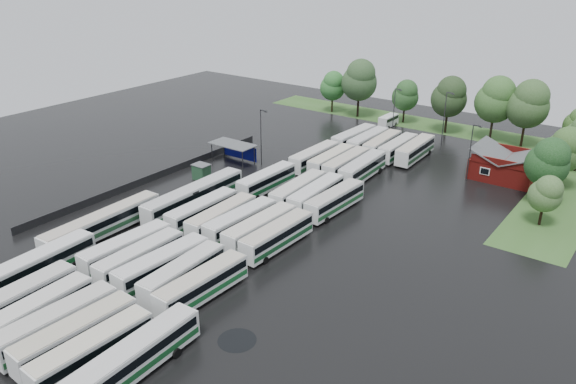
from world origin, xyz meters
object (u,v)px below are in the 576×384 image
Objects in this scene: brick_building at (505,168)px; artic_bus_east at (115,371)px; minibus at (388,120)px; artic_bus_west_a at (21,273)px.

artic_bus_east is at bearing -99.62° from brick_building.
artic_bus_east is at bearing -77.46° from minibus.
artic_bus_east is 3.27× the size of minibus.
artic_bus_east is at bearing -13.29° from artic_bus_west_a.
minibus is (3.91, 81.36, -0.52)m from artic_bus_west_a.
artic_bus_west_a is 21.78m from artic_bus_east.
artic_bus_west_a is 3.26× the size of minibus.
brick_building is at bearing 60.33° from artic_bus_west_a.
brick_building reaches higher than artic_bus_west_a.
minibus is (-17.50, 85.32, -0.53)m from artic_bus_east.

